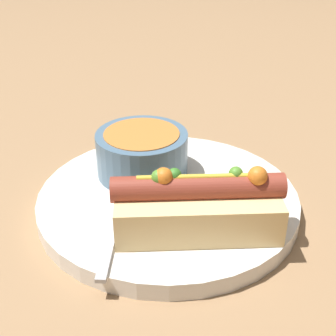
# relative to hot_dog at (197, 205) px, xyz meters

# --- Properties ---
(ground_plane) EXTENTS (4.00, 4.00, 0.00)m
(ground_plane) POSITION_rel_hot_dog_xyz_m (-0.01, 0.06, -0.04)
(ground_plane) COLOR #93704C
(dinner_plate) EXTENTS (0.27, 0.27, 0.02)m
(dinner_plate) POSITION_rel_hot_dog_xyz_m (-0.01, 0.06, -0.03)
(dinner_plate) COLOR white
(dinner_plate) RESTS_ON ground_plane
(hot_dog) EXTENTS (0.15, 0.09, 0.06)m
(hot_dog) POSITION_rel_hot_dog_xyz_m (0.00, 0.00, 0.00)
(hot_dog) COLOR #E5C17F
(hot_dog) RESTS_ON dinner_plate
(soup_bowl) EXTENTS (0.10, 0.10, 0.05)m
(soup_bowl) POSITION_rel_hot_dog_xyz_m (-0.03, 0.11, 0.00)
(soup_bowl) COLOR slate
(soup_bowl) RESTS_ON dinner_plate
(spoon) EXTENTS (0.06, 0.17, 0.01)m
(spoon) POSITION_rel_hot_dog_xyz_m (-0.06, 0.06, -0.02)
(spoon) COLOR #B7B7BC
(spoon) RESTS_ON dinner_plate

